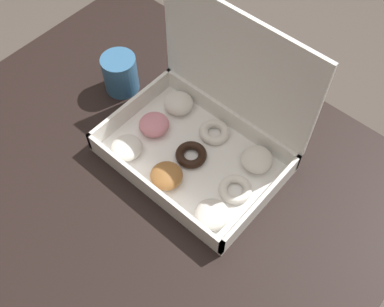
{
  "coord_description": "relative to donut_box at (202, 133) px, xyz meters",
  "views": [
    {
      "loc": [
        0.37,
        -0.31,
        1.51
      ],
      "look_at": [
        0.05,
        0.06,
        0.77
      ],
      "focal_mm": 42.0,
      "sensor_mm": 36.0,
      "label": 1
    }
  ],
  "objects": [
    {
      "name": "coffee_mug",
      "position": [
        -0.25,
        0.01,
        -0.01
      ],
      "size": [
        0.08,
        0.08,
        0.09
      ],
      "color": "teal",
      "rests_on": "dining_table"
    },
    {
      "name": "donut_box",
      "position": [
        0.0,
        0.0,
        0.0
      ],
      "size": [
        0.35,
        0.25,
        0.29
      ],
      "color": "white",
      "rests_on": "dining_table"
    },
    {
      "name": "dining_table",
      "position": [
        -0.05,
        -0.09,
        -0.18
      ],
      "size": [
        0.95,
        0.74,
        0.74
      ],
      "color": "black",
      "rests_on": "ground_plane"
    },
    {
      "name": "ground_plane",
      "position": [
        -0.05,
        -0.09,
        -0.8
      ],
      "size": [
        8.0,
        8.0,
        0.0
      ],
      "primitive_type": "plane",
      "color": "#564C44"
    }
  ]
}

